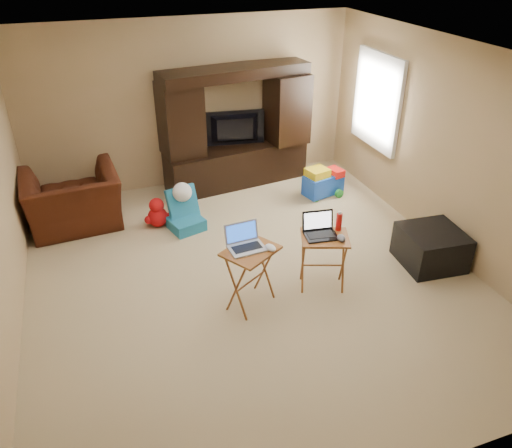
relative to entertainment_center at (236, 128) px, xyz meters
name	(u,v)px	position (x,y,z in m)	size (l,w,h in m)	color
floor	(250,274)	(-0.61, -2.44, -0.92)	(5.50, 5.50, 0.00)	#CFBA8F
ceiling	(249,56)	(-0.61, -2.44, 1.58)	(5.50, 5.50, 0.00)	silver
wall_back	(191,105)	(-0.61, 0.31, 0.33)	(5.00, 5.00, 0.00)	tan
wall_front	(397,361)	(-0.61, -5.19, 0.33)	(5.00, 5.00, 0.00)	tan
wall_right	(447,148)	(1.89, -2.44, 0.33)	(5.50, 5.50, 0.00)	tan
window_pane	(378,101)	(1.87, -0.89, 0.48)	(1.20, 1.20, 0.00)	white
window_frame	(377,101)	(1.85, -0.89, 0.48)	(0.06, 1.14, 1.34)	white
entertainment_center	(236,128)	(0.00, 0.00, 0.00)	(2.24, 0.56, 1.83)	black
television	(235,130)	(0.00, 0.03, -0.04)	(0.93, 0.12, 0.54)	black
recliner	(73,200)	(-2.48, -0.57, -0.52)	(1.20, 1.05, 0.78)	#4A1F10
child_rocker	(185,211)	(-1.09, -1.16, -0.64)	(0.42, 0.48, 0.56)	#1B6D96
plush_toy	(157,212)	(-1.43, -0.95, -0.70)	(0.38, 0.32, 0.42)	red
push_toy	(323,181)	(1.11, -0.85, -0.69)	(0.61, 0.43, 0.45)	blue
ottoman	(431,247)	(1.52, -2.93, -0.70)	(0.68, 0.68, 0.44)	black
tray_table_left	(251,278)	(-0.78, -2.95, -0.57)	(0.53, 0.43, 0.70)	#945A24
tray_table_right	(323,262)	(0.08, -2.92, -0.59)	(0.51, 0.41, 0.66)	brown
laptop_left	(247,239)	(-0.81, -2.92, -0.10)	(0.36, 0.30, 0.24)	#A2A3A7
laptop_right	(322,227)	(0.04, -2.90, -0.14)	(0.35, 0.28, 0.24)	black
mouse_left	(271,248)	(-0.59, -3.02, -0.19)	(0.09, 0.14, 0.06)	silver
mouse_right	(341,238)	(0.21, -3.04, -0.23)	(0.09, 0.13, 0.05)	#434349
water_bottle	(339,222)	(0.28, -2.84, -0.15)	(0.07, 0.07, 0.20)	#B9120B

